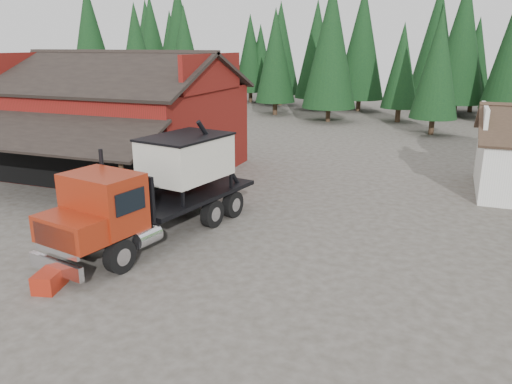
% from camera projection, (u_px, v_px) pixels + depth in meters
% --- Properties ---
extents(ground, '(120.00, 120.00, 0.00)m').
position_uv_depth(ground, '(220.00, 258.00, 18.24)').
color(ground, '#443F35').
rests_on(ground, ground).
extents(red_barn, '(12.80, 13.63, 7.18)m').
position_uv_depth(red_barn, '(124.00, 127.00, 30.12)').
color(red_barn, maroon).
rests_on(red_barn, ground).
extents(conifer_backdrop, '(76.00, 16.00, 16.00)m').
position_uv_depth(conifer_backdrop, '(379.00, 113.00, 55.78)').
color(conifer_backdrop, black).
rests_on(conifer_backdrop, ground).
extents(near_pine_a, '(4.40, 4.40, 11.40)m').
position_uv_depth(near_pine_a, '(137.00, 55.00, 49.03)').
color(near_pine_a, '#382619').
rests_on(near_pine_a, ground).
extents(near_pine_b, '(3.96, 3.96, 10.40)m').
position_uv_depth(near_pine_b, '(438.00, 64.00, 41.30)').
color(near_pine_b, '#382619').
rests_on(near_pine_b, ground).
extents(near_pine_d, '(5.28, 5.28, 13.40)m').
position_uv_depth(near_pine_d, '(331.00, 45.00, 47.89)').
color(near_pine_d, '#382619').
rests_on(near_pine_d, ground).
extents(feed_truck, '(4.48, 10.23, 4.47)m').
position_uv_depth(feed_truck, '(159.00, 186.00, 19.72)').
color(feed_truck, black).
rests_on(feed_truck, ground).
extents(equip_box, '(0.95, 1.24, 0.60)m').
position_uv_depth(equip_box, '(49.00, 280.00, 15.83)').
color(equip_box, maroon).
rests_on(equip_box, ground).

